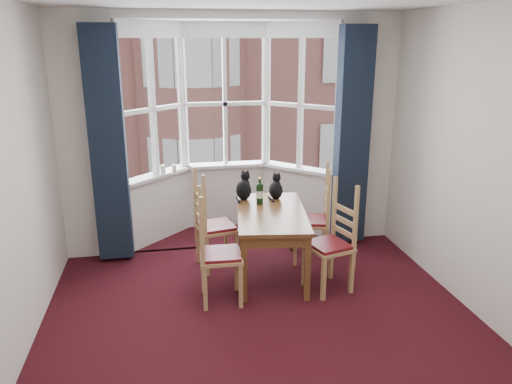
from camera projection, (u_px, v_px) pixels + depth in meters
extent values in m
plane|color=black|center=(272.00, 347.00, 4.20)|extent=(4.50, 4.50, 0.00)
plane|color=silver|center=(509.00, 176.00, 4.14)|extent=(0.00, 4.50, 4.50)
plane|color=silver|center=(417.00, 376.00, 1.68)|extent=(4.00, 0.00, 4.00)
cube|color=silver|center=(88.00, 140.00, 5.62)|extent=(0.70, 0.12, 2.80)
cube|color=silver|center=(365.00, 130.00, 6.19)|extent=(0.70, 0.12, 2.80)
cube|color=#152031|center=(108.00, 147.00, 5.51)|extent=(0.38, 0.22, 2.60)
cube|color=#152031|center=(352.00, 138.00, 6.00)|extent=(0.38, 0.22, 2.60)
cube|color=brown|center=(271.00, 213.00, 5.34)|extent=(0.89, 1.43, 0.04)
cube|color=brown|center=(244.00, 270.00, 4.84)|extent=(0.07, 0.07, 0.68)
cube|color=brown|center=(242.00, 225.00, 6.02)|extent=(0.07, 0.07, 0.68)
cube|color=brown|center=(307.00, 269.00, 4.86)|extent=(0.07, 0.07, 0.68)
cube|color=brown|center=(293.00, 224.00, 6.05)|extent=(0.07, 0.07, 0.68)
cube|color=tan|center=(221.00, 255.00, 4.83)|extent=(0.41, 0.43, 0.06)
cube|color=#5D0F14|center=(221.00, 254.00, 4.83)|extent=(0.37, 0.39, 0.03)
cube|color=tan|center=(216.00, 227.00, 5.56)|extent=(0.48, 0.49, 0.06)
cube|color=#5D0F14|center=(216.00, 226.00, 5.56)|extent=(0.43, 0.44, 0.03)
cube|color=tan|center=(329.00, 246.00, 5.05)|extent=(0.50, 0.52, 0.06)
cube|color=#5D0F14|center=(329.00, 245.00, 5.05)|extent=(0.45, 0.47, 0.03)
cube|color=tan|center=(311.00, 221.00, 5.75)|extent=(0.49, 0.51, 0.06)
cube|color=#5D0F14|center=(311.00, 220.00, 5.74)|extent=(0.45, 0.46, 0.03)
ellipsoid|color=black|center=(244.00, 190.00, 5.70)|extent=(0.25, 0.28, 0.23)
sphere|color=black|center=(245.00, 176.00, 5.73)|extent=(0.14, 0.14, 0.11)
cone|color=black|center=(243.00, 172.00, 5.72)|extent=(0.05, 0.05, 0.05)
cone|color=black|center=(248.00, 172.00, 5.71)|extent=(0.05, 0.05, 0.05)
ellipsoid|color=black|center=(276.00, 190.00, 5.73)|extent=(0.21, 0.25, 0.21)
sphere|color=black|center=(277.00, 178.00, 5.76)|extent=(0.12, 0.12, 0.10)
cone|color=black|center=(274.00, 174.00, 5.75)|extent=(0.04, 0.04, 0.04)
cone|color=black|center=(279.00, 174.00, 5.74)|extent=(0.04, 0.04, 0.04)
cylinder|color=black|center=(260.00, 195.00, 5.54)|extent=(0.08, 0.08, 0.22)
sphere|color=black|center=(260.00, 186.00, 5.51)|extent=(0.07, 0.07, 0.07)
cylinder|color=black|center=(260.00, 182.00, 5.50)|extent=(0.03, 0.03, 0.09)
cylinder|color=gold|center=(260.00, 178.00, 5.49)|extent=(0.03, 0.03, 0.02)
cylinder|color=silver|center=(260.00, 194.00, 5.54)|extent=(0.08, 0.08, 0.08)
cylinder|color=white|center=(163.00, 169.00, 6.23)|extent=(0.06, 0.06, 0.11)
cylinder|color=white|center=(174.00, 169.00, 6.28)|extent=(0.06, 0.06, 0.10)
plane|color=#333335|center=(178.00, 161.00, 36.28)|extent=(80.00, 80.00, 0.00)
cube|color=#9F5C52|center=(186.00, 84.00, 17.31)|extent=(18.00, 6.00, 14.00)
cylinder|color=#9F5C52|center=(191.00, 93.00, 14.49)|extent=(3.20, 3.20, 14.00)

